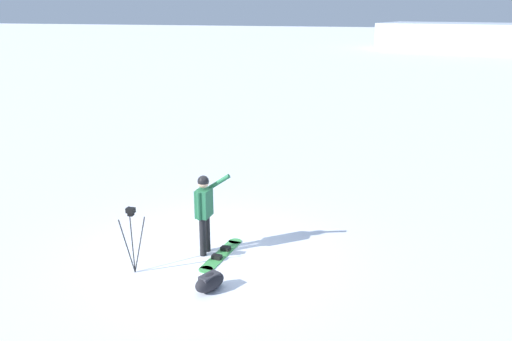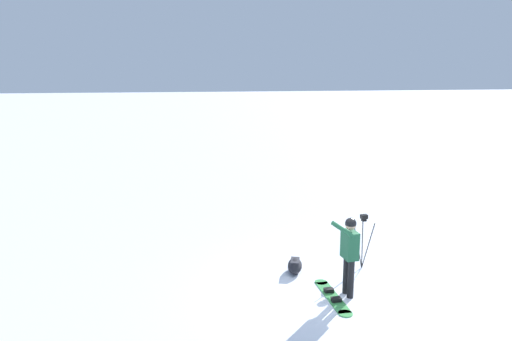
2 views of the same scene
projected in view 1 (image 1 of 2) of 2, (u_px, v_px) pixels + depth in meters
The scene contains 5 objects.
ground_plane at pixel (209, 254), 11.31m from camera, with size 300.00×300.00×0.00m, color white.
snowboarder at pixel (204, 206), 11.06m from camera, with size 0.47×0.66×1.77m.
snowboard at pixel (221, 254), 11.27m from camera, with size 1.74×0.39×0.10m.
gear_bag_large at pixel (210, 282), 9.83m from camera, with size 0.74×0.58×0.33m.
camera_tripod at pixel (132, 227), 10.26m from camera, with size 0.51×0.48×1.38m.
Camera 1 is at (9.48, 4.12, 5.03)m, focal length 37.14 mm.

